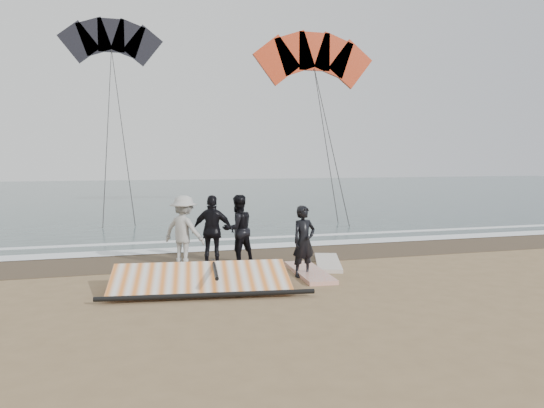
% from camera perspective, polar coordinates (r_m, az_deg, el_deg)
% --- Properties ---
extents(ground, '(120.00, 120.00, 0.00)m').
position_cam_1_polar(ground, '(11.31, 8.03, -9.27)').
color(ground, '#8C704C').
rests_on(ground, ground).
extents(sea, '(120.00, 54.00, 0.02)m').
position_cam_1_polar(sea, '(43.30, -10.40, 1.18)').
color(sea, '#233838').
rests_on(sea, ground).
extents(wet_sand, '(120.00, 2.80, 0.01)m').
position_cam_1_polar(wet_sand, '(15.42, 1.05, -5.39)').
color(wet_sand, '#4C3D2B').
rests_on(wet_sand, ground).
extents(foam_near, '(120.00, 0.90, 0.01)m').
position_cam_1_polar(foam_near, '(16.74, -0.40, -4.50)').
color(foam_near, white).
rests_on(foam_near, sea).
extents(foam_far, '(120.00, 0.45, 0.01)m').
position_cam_1_polar(foam_far, '(18.36, -1.87, -3.66)').
color(foam_far, white).
rests_on(foam_far, sea).
extents(man_main, '(0.70, 0.55, 1.67)m').
position_cam_1_polar(man_main, '(12.41, 3.45, -4.02)').
color(man_main, black).
rests_on(man_main, ground).
extents(board_white, '(0.85, 2.42, 0.10)m').
position_cam_1_polar(board_white, '(12.81, 4.03, -7.33)').
color(board_white, silver).
rests_on(board_white, ground).
extents(board_cream, '(1.31, 2.34, 0.09)m').
position_cam_1_polar(board_cream, '(14.03, 6.03, -6.27)').
color(board_cream, beige).
rests_on(board_cream, ground).
extents(trio_cluster, '(2.59, 1.35, 1.83)m').
position_cam_1_polar(trio_cluster, '(13.82, -6.80, -2.82)').
color(trio_cluster, black).
rests_on(trio_cluster, ground).
extents(sail_rig, '(4.24, 2.19, 0.49)m').
position_cam_1_polar(sail_rig, '(11.38, -8.09, -8.17)').
color(sail_rig, black).
rests_on(sail_rig, ground).
extents(kite_red, '(7.54, 3.91, 10.81)m').
position_cam_1_polar(kite_red, '(29.30, 4.55, 14.95)').
color(kite_red, red).
rests_on(kite_red, ground).
extents(kite_dark, '(6.76, 6.45, 15.77)m').
position_cam_1_polar(kite_dark, '(35.01, -16.90, 16.11)').
color(kite_dark, black).
rests_on(kite_dark, ground).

